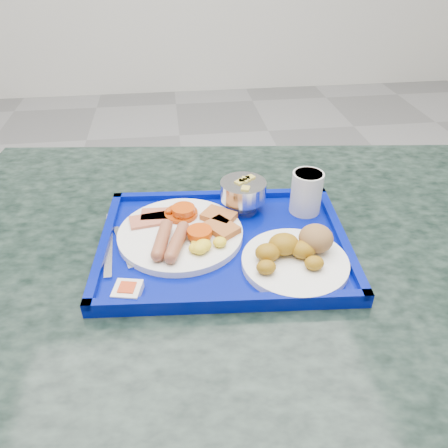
% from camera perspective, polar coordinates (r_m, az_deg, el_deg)
% --- Properties ---
extents(floor, '(6.00, 6.00, 0.00)m').
position_cam_1_polar(floor, '(1.65, -2.66, -17.14)').
color(floor, '#9A999C').
rests_on(floor, ground).
extents(table, '(1.35, 0.98, 0.79)m').
position_cam_1_polar(table, '(0.99, 2.43, -11.34)').
color(table, slate).
rests_on(table, floor).
extents(tray, '(0.48, 0.37, 0.03)m').
position_cam_1_polar(tray, '(0.82, -0.00, -2.63)').
color(tray, '#03108F').
rests_on(tray, table).
extents(main_plate, '(0.24, 0.24, 0.04)m').
position_cam_1_polar(main_plate, '(0.82, -5.33, -1.07)').
color(main_plate, white).
rests_on(main_plate, tray).
extents(bread_plate, '(0.19, 0.19, 0.06)m').
position_cam_1_polar(bread_plate, '(0.77, 9.49, -3.92)').
color(bread_plate, white).
rests_on(bread_plate, tray).
extents(fruit_bowl, '(0.09, 0.09, 0.07)m').
position_cam_1_polar(fruit_bowl, '(0.89, 2.53, 4.31)').
color(fruit_bowl, '#B4B4B6').
rests_on(fruit_bowl, tray).
extents(juice_cup, '(0.06, 0.06, 0.09)m').
position_cam_1_polar(juice_cup, '(0.90, 10.72, 4.22)').
color(juice_cup, silver).
rests_on(juice_cup, tray).
extents(spoon, '(0.07, 0.17, 0.01)m').
position_cam_1_polar(spoon, '(0.87, -11.71, -0.31)').
color(spoon, '#B4B4B6').
rests_on(spoon, tray).
extents(knife, '(0.03, 0.20, 0.00)m').
position_cam_1_polar(knife, '(0.84, -14.80, -2.47)').
color(knife, '#B4B4B6').
rests_on(knife, tray).
extents(jam_packet, '(0.05, 0.05, 0.02)m').
position_cam_1_polar(jam_packet, '(0.72, -12.48, -8.54)').
color(jam_packet, white).
rests_on(jam_packet, tray).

